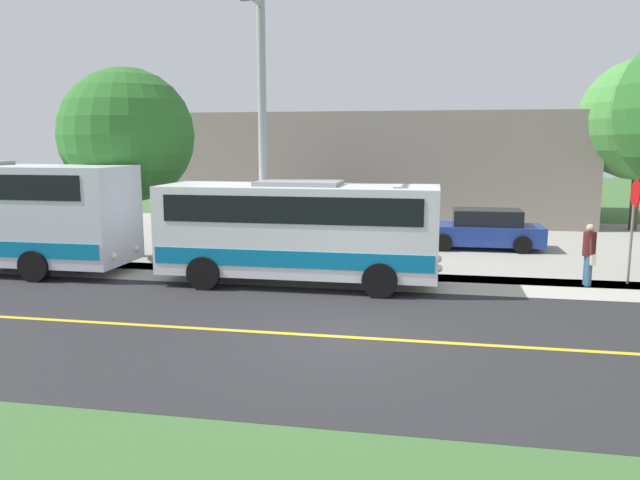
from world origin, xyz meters
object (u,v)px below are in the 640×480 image
at_px(commercial_building, 378,165).
at_px(parked_car_far, 482,230).
at_px(pedestrian_with_bags, 589,253).
at_px(parked_car_near, 339,218).
at_px(tree_curbside, 127,136).
at_px(stop_sign, 634,214).
at_px(shuttle_bus_front, 299,228).
at_px(street_light_pole, 261,128).

bearing_deg(commercial_building, parked_car_far, 25.34).
bearing_deg(pedestrian_with_bags, parked_car_near, -134.81).
bearing_deg(tree_curbside, parked_car_far, 107.90).
bearing_deg(commercial_building, stop_sign, 28.74).
height_order(shuttle_bus_front, pedestrian_with_bags, shuttle_bus_front).
relative_size(parked_car_far, tree_curbside, 0.70).
relative_size(street_light_pole, parked_car_near, 1.72).
bearing_deg(shuttle_bus_front, tree_curbside, -114.05).
distance_m(stop_sign, parked_car_far, 6.40).
relative_size(parked_car_far, commercial_building, 0.22).
bearing_deg(parked_car_near, parked_car_far, 66.28).
bearing_deg(tree_curbside, stop_sign, 85.20).
xyz_separation_m(stop_sign, parked_car_near, (-7.65, -9.29, -1.28)).
height_order(pedestrian_with_bags, commercial_building, commercial_building).
bearing_deg(shuttle_bus_front, parked_car_near, -178.07).
relative_size(stop_sign, street_light_pole, 0.37).
xyz_separation_m(street_light_pole, parked_car_near, (-8.88, 0.83, -3.57)).
bearing_deg(commercial_building, pedestrian_with_bags, 24.68).
height_order(stop_sign, tree_curbside, tree_curbside).
height_order(stop_sign, street_light_pole, street_light_pole).
bearing_deg(parked_car_near, pedestrian_with_bags, 45.19).
bearing_deg(parked_car_near, commercial_building, 173.28).
distance_m(shuttle_bus_front, commercial_building, 16.95).
relative_size(shuttle_bus_front, pedestrian_with_bags, 4.50).
bearing_deg(parked_car_near, stop_sign, 50.52).
relative_size(parked_car_near, tree_curbside, 0.71).
height_order(pedestrian_with_bags, stop_sign, stop_sign).
bearing_deg(tree_curbside, parked_car_near, 135.72).
distance_m(pedestrian_with_bags, tree_curbside, 14.77).
height_order(stop_sign, commercial_building, commercial_building).
xyz_separation_m(parked_car_near, tree_curbside, (6.35, -6.20, 3.40)).
bearing_deg(shuttle_bus_front, commercial_building, 178.00).
xyz_separation_m(shuttle_bus_front, street_light_pole, (-0.38, -1.15, 2.69)).
bearing_deg(pedestrian_with_bags, street_light_pole, -84.81).
bearing_deg(parked_car_far, parked_car_near, -113.72).
xyz_separation_m(parked_car_far, tree_curbside, (3.85, -11.91, 3.40)).
bearing_deg(stop_sign, commercial_building, -151.26).
bearing_deg(street_light_pole, tree_curbside, -115.23).
distance_m(stop_sign, commercial_building, 17.46).
xyz_separation_m(stop_sign, parked_car_far, (-5.15, -3.58, -1.28)).
bearing_deg(stop_sign, shuttle_bus_front, -79.87).
bearing_deg(stop_sign, parked_car_near, -129.48).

